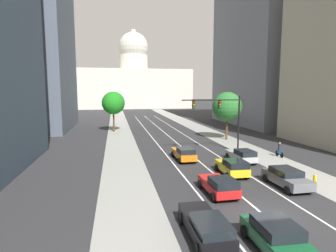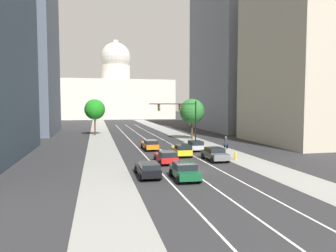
{
  "view_description": "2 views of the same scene",
  "coord_description": "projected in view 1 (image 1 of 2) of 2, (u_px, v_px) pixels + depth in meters",
  "views": [
    {
      "loc": [
        -8.85,
        -14.69,
        7.58
      ],
      "look_at": [
        -1.15,
        25.47,
        2.42
      ],
      "focal_mm": 29.78,
      "sensor_mm": 36.0,
      "label": 1
    },
    {
      "loc": [
        -8.85,
        -29.26,
        6.5
      ],
      "look_at": [
        1.81,
        17.35,
        3.15
      ],
      "focal_mm": 33.74,
      "sensor_mm": 36.0,
      "label": 2
    }
  ],
  "objects": [
    {
      "name": "street_tree_near_right",
      "position": [
        227.0,
        107.0,
        43.11
      ],
      "size": [
        4.53,
        4.53,
        7.44
      ],
      "color": "#51381E",
      "rests_on": "ground"
    },
    {
      "name": "office_tower_far_left",
      "position": [
        14.0,
        18.0,
        52.34
      ],
      "size": [
        19.56,
        21.68,
        42.4
      ],
      "color": "#4C5666",
      "rests_on": "ground"
    },
    {
      "name": "car_black",
      "position": [
        206.0,
        226.0,
        14.22
      ],
      "size": [
        1.94,
        4.77,
        1.42
      ],
      "rotation": [
        0.0,
        0.0,
        1.57
      ],
      "color": "black",
      "rests_on": "ground"
    },
    {
      "name": "ground_plane",
      "position": [
        160.0,
        129.0,
        55.89
      ],
      "size": [
        400.0,
        400.0,
        0.0
      ],
      "primitive_type": "plane",
      "color": "#2B2B2D"
    },
    {
      "name": "sidewalk_left",
      "position": [
        120.0,
        134.0,
        49.52
      ],
      "size": [
        4.31,
        130.0,
        0.01
      ],
      "primitive_type": "cube",
      "color": "gray",
      "rests_on": "ground"
    },
    {
      "name": "car_orange",
      "position": [
        184.0,
        153.0,
        30.63
      ],
      "size": [
        2.02,
        4.75,
        1.47
      ],
      "rotation": [
        0.0,
        0.0,
        1.59
      ],
      "color": "orange",
      "rests_on": "ground"
    },
    {
      "name": "lane_stripe_right",
      "position": [
        195.0,
        142.0,
        41.82
      ],
      "size": [
        0.16,
        90.0,
        0.01
      ],
      "primitive_type": "cube",
      "color": "white",
      "rests_on": "ground"
    },
    {
      "name": "lane_stripe_center",
      "position": [
        176.0,
        142.0,
        41.27
      ],
      "size": [
        0.16,
        90.0,
        0.01
      ],
      "primitive_type": "cube",
      "color": "white",
      "rests_on": "ground"
    },
    {
      "name": "car_red",
      "position": [
        219.0,
        185.0,
        20.34
      ],
      "size": [
        2.06,
        4.16,
        1.45
      ],
      "rotation": [
        0.0,
        0.0,
        1.58
      ],
      "color": "red",
      "rests_on": "ground"
    },
    {
      "name": "fire_hydrant",
      "position": [
        315.0,
        180.0,
        22.46
      ],
      "size": [
        0.26,
        0.35,
        0.91
      ],
      "color": "yellow",
      "rests_on": "ground"
    },
    {
      "name": "traffic_signal_mast",
      "position": [
        222.0,
        112.0,
        33.83
      ],
      "size": [
        7.36,
        0.39,
        6.99
      ],
      "color": "black",
      "rests_on": "ground"
    },
    {
      "name": "capitol_building",
      "position": [
        134.0,
        84.0,
        126.23
      ],
      "size": [
        49.17,
        22.24,
        34.55
      ],
      "color": "beige",
      "rests_on": "ground"
    },
    {
      "name": "lane_stripe_left",
      "position": [
        157.0,
        143.0,
        40.72
      ],
      "size": [
        0.16,
        90.0,
        0.01
      ],
      "primitive_type": "cube",
      "color": "white",
      "rests_on": "ground"
    },
    {
      "name": "car_yellow",
      "position": [
        233.0,
        167.0,
        25.07
      ],
      "size": [
        2.17,
        4.18,
        1.53
      ],
      "rotation": [
        0.0,
        0.0,
        1.54
      ],
      "color": "yellow",
      "rests_on": "ground"
    },
    {
      "name": "street_tree_mid_left",
      "position": [
        113.0,
        103.0,
        51.62
      ],
      "size": [
        4.24,
        4.24,
        7.48
      ],
      "color": "#51381E",
      "rests_on": "ground"
    },
    {
      "name": "car_silver",
      "position": [
        242.0,
        155.0,
        29.78
      ],
      "size": [
        2.03,
        4.34,
        1.44
      ],
      "rotation": [
        0.0,
        0.0,
        1.59
      ],
      "color": "#B2B5BA",
      "rests_on": "ground"
    },
    {
      "name": "sidewalk_right",
      "position": [
        206.0,
        131.0,
        52.52
      ],
      "size": [
        4.31,
        130.0,
        0.01
      ],
      "primitive_type": "cube",
      "color": "gray",
      "rests_on": "ground"
    },
    {
      "name": "car_green",
      "position": [
        276.0,
        236.0,
        13.17
      ],
      "size": [
        2.22,
        4.27,
        1.46
      ],
      "rotation": [
        0.0,
        0.0,
        1.54
      ],
      "color": "#14512D",
      "rests_on": "ground"
    },
    {
      "name": "office_tower_far_right",
      "position": [
        277.0,
        41.0,
        63.26
      ],
      "size": [
        21.36,
        28.29,
        37.75
      ],
      "color": "gray",
      "rests_on": "ground"
    },
    {
      "name": "car_gray",
      "position": [
        286.0,
        177.0,
        22.07
      ],
      "size": [
        2.12,
        4.41,
        1.46
      ],
      "rotation": [
        0.0,
        0.0,
        1.58
      ],
      "color": "slate",
      "rests_on": "ground"
    },
    {
      "name": "cyclist",
      "position": [
        280.0,
        150.0,
        32.12
      ],
      "size": [
        0.38,
        1.7,
        1.72
      ],
      "rotation": [
        0.0,
        0.0,
        1.51
      ],
      "color": "black",
      "rests_on": "ground"
    }
  ]
}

